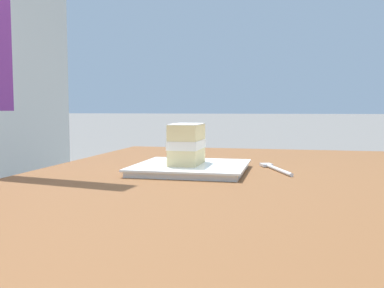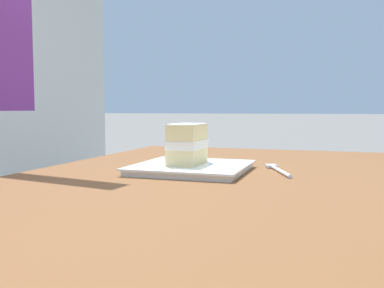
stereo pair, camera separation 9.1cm
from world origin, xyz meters
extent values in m
cylinder|color=brown|center=(0.73, 0.48, 0.34)|extent=(0.07, 0.07, 0.69)
cube|color=brown|center=(0.00, 0.00, 0.71)|extent=(1.58, 1.08, 0.04)
cube|color=white|center=(0.23, 0.20, 0.73)|extent=(0.22, 0.22, 0.01)
cube|color=white|center=(0.23, 0.20, 0.74)|extent=(0.23, 0.23, 0.00)
cube|color=#EAD18C|center=(0.23, 0.21, 0.76)|extent=(0.10, 0.06, 0.03)
cube|color=white|center=(0.23, 0.21, 0.79)|extent=(0.11, 0.06, 0.02)
sphere|color=red|center=(0.20, 0.24, 0.79)|extent=(0.01, 0.01, 0.01)
sphere|color=red|center=(0.24, 0.24, 0.79)|extent=(0.02, 0.02, 0.02)
sphere|color=red|center=(0.24, 0.24, 0.79)|extent=(0.01, 0.01, 0.01)
cube|color=#EAD18C|center=(0.23, 0.21, 0.81)|extent=(0.10, 0.06, 0.03)
cube|color=white|center=(0.23, 0.21, 0.83)|extent=(0.10, 0.06, 0.00)
cylinder|color=silver|center=(0.27, 0.02, 0.73)|extent=(0.13, 0.06, 0.01)
cube|color=silver|center=(0.34, 0.05, 0.73)|extent=(0.04, 0.03, 0.01)
camera|label=1|loc=(-0.65, 0.00, 0.86)|focal=39.75mm
camera|label=2|loc=(-0.63, -0.09, 0.86)|focal=39.75mm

